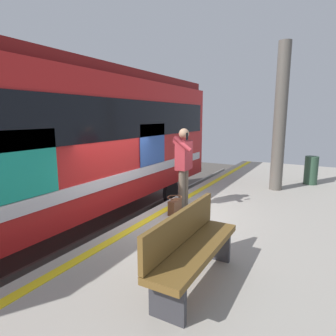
% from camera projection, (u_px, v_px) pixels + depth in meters
% --- Properties ---
extents(ground_plane, '(25.14, 25.14, 0.00)m').
position_uv_depth(ground_plane, '(150.00, 254.00, 6.37)').
color(ground_plane, '#4C4742').
extents(platform, '(15.74, 3.85, 1.04)m').
position_uv_depth(platform, '(237.00, 252.00, 5.35)').
color(platform, '#9E998E').
rests_on(platform, ground).
extents(safety_line, '(15.43, 0.16, 0.01)m').
position_uv_depth(safety_line, '(162.00, 212.00, 6.04)').
color(safety_line, yellow).
rests_on(safety_line, platform).
extents(track_rail_near, '(20.46, 0.08, 0.16)m').
position_uv_depth(track_rail_near, '(94.00, 236.00, 7.14)').
color(track_rail_near, slate).
rests_on(track_rail_near, ground).
extents(track_rail_far, '(20.46, 0.08, 0.16)m').
position_uv_depth(track_rail_far, '(55.00, 225.00, 7.83)').
color(track_rail_far, slate).
rests_on(track_rail_far, ground).
extents(train_carriage, '(10.69, 3.09, 4.01)m').
position_uv_depth(train_carriage, '(55.00, 137.00, 6.70)').
color(train_carriage, red).
rests_on(train_carriage, ground).
extents(passenger, '(0.57, 0.55, 1.74)m').
position_uv_depth(passenger, '(183.00, 161.00, 6.20)').
color(passenger, brown).
rests_on(passenger, platform).
extents(handbag, '(0.34, 0.31, 0.36)m').
position_uv_depth(handbag, '(175.00, 206.00, 5.88)').
color(handbag, '#59331E').
rests_on(handbag, platform).
extents(station_column, '(0.33, 0.33, 3.87)m').
position_uv_depth(station_column, '(280.00, 118.00, 7.55)').
color(station_column, '#59544C').
rests_on(station_column, platform).
extents(bench, '(1.76, 0.44, 0.90)m').
position_uv_depth(bench, '(191.00, 244.00, 3.38)').
color(bench, brown).
rests_on(bench, platform).
extents(trash_bin, '(0.37, 0.37, 0.83)m').
position_uv_depth(trash_bin, '(311.00, 170.00, 8.43)').
color(trash_bin, '#2D4C38').
rests_on(trash_bin, platform).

